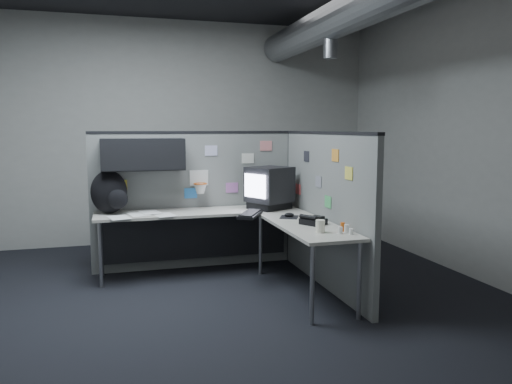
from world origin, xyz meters
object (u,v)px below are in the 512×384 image
object	(u,v)px
keyboard	(250,214)
backpack	(110,193)
monitor	(269,187)
phone	(313,221)
desk	(226,225)

from	to	relation	value
keyboard	backpack	size ratio (longest dim) A/B	1.07
monitor	backpack	distance (m)	1.79
phone	backpack	distance (m)	2.25
keyboard	monitor	bearing A→B (deg)	34.27
phone	backpack	bearing A→B (deg)	127.30
desk	monitor	xyz separation A→B (m)	(0.57, 0.22, 0.37)
backpack	keyboard	bearing A→B (deg)	-36.13
monitor	desk	bearing A→B (deg)	-141.03
monitor	keyboard	world-z (taller)	monitor
monitor	phone	size ratio (longest dim) A/B	2.06
keyboard	backpack	distance (m)	1.56
phone	monitor	bearing A→B (deg)	76.14
phone	backpack	size ratio (longest dim) A/B	0.59
backpack	desk	bearing A→B (deg)	-31.63
desk	keyboard	world-z (taller)	keyboard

